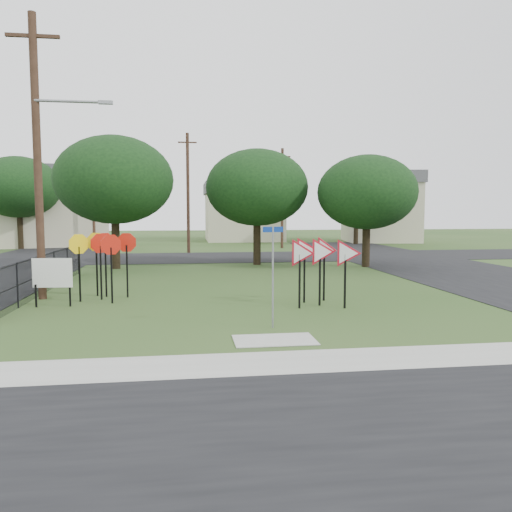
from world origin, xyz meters
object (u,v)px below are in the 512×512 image
(stop_sign_cluster, at_px, (103,250))
(street_name_sign, at_px, (273,270))
(info_board, at_px, (52,275))
(yield_sign_cluster, at_px, (319,255))

(stop_sign_cluster, bearing_deg, street_name_sign, -44.80)
(street_name_sign, relative_size, info_board, 1.70)
(street_name_sign, bearing_deg, yield_sign_cluster, 55.57)
(stop_sign_cluster, relative_size, yield_sign_cluster, 1.00)
(yield_sign_cluster, relative_size, info_board, 1.48)
(stop_sign_cluster, height_order, info_board, stop_sign_cluster)
(street_name_sign, distance_m, yield_sign_cluster, 3.70)
(yield_sign_cluster, bearing_deg, stop_sign_cluster, 163.44)
(yield_sign_cluster, xyz_separation_m, info_board, (-8.80, 0.88, -0.64))
(info_board, bearing_deg, yield_sign_cluster, -5.70)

